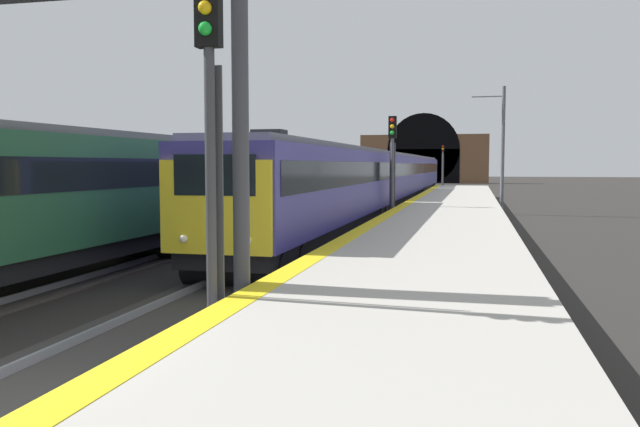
% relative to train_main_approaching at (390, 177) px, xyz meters
% --- Properties ---
extents(platform_right, '(112.00, 4.84, 1.07)m').
position_rel_train_main_approaching_xyz_m(platform_right, '(-38.55, -4.54, -1.67)').
color(platform_right, '#ADA89E').
rests_on(platform_right, ground_plane).
extents(platform_right_edge_strip, '(112.00, 0.50, 0.01)m').
position_rel_train_main_approaching_xyz_m(platform_right_edge_strip, '(-38.55, -2.37, -1.13)').
color(platform_right_edge_strip, yellow).
rests_on(platform_right_edge_strip, platform_right).
extents(train_main_approaching, '(62.40, 3.00, 3.80)m').
position_rel_train_main_approaching_xyz_m(train_main_approaching, '(0.00, 0.00, 0.00)').
color(train_main_approaching, navy).
rests_on(train_main_approaching, ground_plane).
extents(train_adjacent_platform, '(41.35, 3.15, 4.88)m').
position_rel_train_main_approaching_xyz_m(train_adjacent_platform, '(-22.73, 4.84, 0.09)').
color(train_adjacent_platform, '#235638').
rests_on(train_adjacent_platform, ground_plane).
extents(railway_signal_near, '(0.39, 0.38, 5.83)m').
position_rel_train_main_approaching_xyz_m(railway_signal_near, '(-35.87, -1.86, 1.29)').
color(railway_signal_near, '#38383D').
rests_on(railway_signal_near, ground_plane).
extents(railway_signal_mid, '(0.39, 0.38, 5.36)m').
position_rel_train_main_approaching_xyz_m(railway_signal_mid, '(-13.94, -1.86, 1.04)').
color(railway_signal_mid, '#4C4C54').
rests_on(railway_signal_mid, ground_plane).
extents(railway_signal_far, '(0.39, 0.38, 5.45)m').
position_rel_train_main_approaching_xyz_m(railway_signal_far, '(36.85, -1.86, 0.98)').
color(railway_signal_far, '#4C4C54').
rests_on(railway_signal_far, ground_plane).
extents(overhead_signal_gantry, '(0.70, 8.96, 6.86)m').
position_rel_train_main_approaching_xyz_m(overhead_signal_gantry, '(-34.74, 2.42, 3.03)').
color(overhead_signal_gantry, '#3F3F47').
rests_on(overhead_signal_gantry, ground_plane).
extents(tunnel_portal, '(2.48, 20.77, 11.63)m').
position_rel_train_main_approaching_xyz_m(tunnel_portal, '(62.13, 2.42, 1.79)').
color(tunnel_portal, brown).
rests_on(tunnel_portal, ground_plane).
extents(catenary_mast_near, '(0.22, 2.00, 7.77)m').
position_rel_train_main_approaching_xyz_m(catenary_mast_near, '(-4.12, -7.33, 1.79)').
color(catenary_mast_near, '#595B60').
rests_on(catenary_mast_near, ground_plane).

